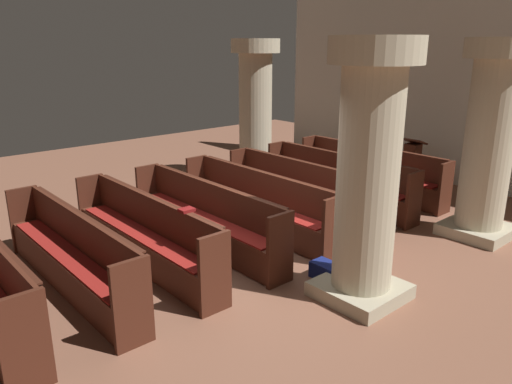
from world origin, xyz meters
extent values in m
plane|color=brown|center=(0.00, 0.00, 0.00)|extent=(19.20, 19.20, 0.00)
cube|color=silver|center=(0.00, 6.08, 2.25)|extent=(10.00, 0.16, 4.50)
cube|color=#4C2316|center=(-0.86, 3.98, 0.45)|extent=(3.29, 0.38, 0.05)
cube|color=#4C2316|center=(-0.86, 4.15, 0.73)|extent=(3.29, 0.04, 0.51)
cube|color=#411E13|center=(-0.86, 4.20, 0.97)|extent=(3.16, 0.06, 0.02)
cube|color=#442014|center=(-2.53, 3.98, 0.49)|extent=(0.06, 0.44, 0.98)
cube|color=#442014|center=(0.82, 3.98, 0.49)|extent=(0.06, 0.44, 0.98)
cube|color=#482115|center=(-0.86, 3.81, 0.22)|extent=(3.29, 0.03, 0.40)
cube|color=maroon|center=(-0.86, 3.96, 0.48)|extent=(3.03, 0.32, 0.03)
cube|color=#4C2316|center=(-0.86, 2.94, 0.45)|extent=(3.29, 0.38, 0.05)
cube|color=#4C2316|center=(-0.86, 3.11, 0.73)|extent=(3.29, 0.04, 0.51)
cube|color=#411E13|center=(-0.86, 3.16, 0.97)|extent=(3.16, 0.06, 0.02)
cube|color=#442014|center=(-2.53, 2.94, 0.49)|extent=(0.06, 0.44, 0.98)
cube|color=#442014|center=(0.82, 2.94, 0.49)|extent=(0.06, 0.44, 0.98)
cube|color=#482115|center=(-0.86, 2.77, 0.22)|extent=(3.29, 0.03, 0.40)
cube|color=maroon|center=(-0.86, 2.92, 0.48)|extent=(3.03, 0.32, 0.03)
cube|color=#4C2316|center=(-0.86, 1.90, 0.45)|extent=(3.29, 0.38, 0.05)
cube|color=#4C2316|center=(-0.86, 2.07, 0.73)|extent=(3.29, 0.04, 0.51)
cube|color=#411E13|center=(-0.86, 2.11, 0.97)|extent=(3.16, 0.06, 0.02)
cube|color=#442014|center=(-2.53, 1.90, 0.49)|extent=(0.06, 0.44, 0.98)
cube|color=#442014|center=(0.82, 1.90, 0.49)|extent=(0.06, 0.44, 0.98)
cube|color=#482115|center=(-0.86, 1.72, 0.22)|extent=(3.29, 0.03, 0.40)
cube|color=maroon|center=(-0.86, 1.88, 0.48)|extent=(3.03, 0.32, 0.03)
cube|color=#4C2316|center=(-0.86, 0.86, 0.45)|extent=(3.29, 0.38, 0.05)
cube|color=#4C2316|center=(-0.86, 1.02, 0.73)|extent=(3.29, 0.04, 0.51)
cube|color=#411E13|center=(-0.86, 1.07, 0.97)|extent=(3.16, 0.06, 0.02)
cube|color=#442014|center=(-2.53, 0.86, 0.49)|extent=(0.06, 0.44, 0.98)
cube|color=#442014|center=(0.82, 0.86, 0.49)|extent=(0.06, 0.44, 0.98)
cube|color=#482115|center=(-0.86, 0.68, 0.22)|extent=(3.29, 0.03, 0.40)
cube|color=maroon|center=(-0.86, 0.84, 0.48)|extent=(3.03, 0.32, 0.03)
cube|color=#4C2316|center=(-0.86, -0.19, 0.45)|extent=(3.29, 0.38, 0.05)
cube|color=#4C2316|center=(-0.86, -0.02, 0.73)|extent=(3.29, 0.04, 0.51)
cube|color=#411E13|center=(-0.86, 0.03, 0.97)|extent=(3.16, 0.06, 0.02)
cube|color=#442014|center=(-2.53, -0.19, 0.49)|extent=(0.06, 0.44, 0.98)
cube|color=#442014|center=(0.82, -0.19, 0.49)|extent=(0.06, 0.44, 0.98)
cube|color=#482115|center=(-0.86, -0.36, 0.22)|extent=(3.29, 0.03, 0.40)
cube|color=maroon|center=(-0.86, -0.21, 0.48)|extent=(3.03, 0.32, 0.03)
cube|color=#4C2316|center=(-0.86, -1.23, 0.45)|extent=(3.29, 0.38, 0.05)
cube|color=#4C2316|center=(-0.86, -1.06, 0.73)|extent=(3.29, 0.04, 0.51)
cube|color=#411E13|center=(-0.86, -1.01, 0.97)|extent=(3.16, 0.06, 0.02)
cube|color=#442014|center=(-2.53, -1.23, 0.49)|extent=(0.06, 0.44, 0.98)
cube|color=#442014|center=(0.82, -1.23, 0.49)|extent=(0.06, 0.44, 0.98)
cube|color=#482115|center=(-0.86, -1.40, 0.22)|extent=(3.29, 0.03, 0.40)
cube|color=maroon|center=(-0.86, -1.25, 0.48)|extent=(3.03, 0.32, 0.03)
cube|color=#4C2316|center=(-0.86, -2.27, 0.45)|extent=(3.29, 0.38, 0.05)
cube|color=#4C2316|center=(-0.86, -2.10, 0.73)|extent=(3.29, 0.04, 0.51)
cube|color=#411E13|center=(-0.86, -2.05, 0.97)|extent=(3.16, 0.06, 0.02)
cube|color=#442014|center=(-2.53, -2.27, 0.49)|extent=(0.06, 0.44, 0.98)
cube|color=#442014|center=(0.82, -2.27, 0.49)|extent=(0.06, 0.44, 0.98)
cube|color=#482115|center=(-0.86, -2.44, 0.22)|extent=(3.29, 0.03, 0.40)
cube|color=maroon|center=(-0.86, -2.29, 0.48)|extent=(3.03, 0.32, 0.03)
cube|color=#442014|center=(0.82, -3.31, 0.49)|extent=(0.06, 0.44, 0.98)
cube|color=tan|center=(1.71, 3.45, 0.09)|extent=(1.00, 1.00, 0.18)
cylinder|color=#BCB293|center=(1.71, 3.45, 1.50)|extent=(0.74, 0.74, 2.63)
cylinder|color=beige|center=(1.71, 3.45, 2.96)|extent=(1.07, 1.07, 0.30)
cube|color=tan|center=(-3.37, 3.07, 0.09)|extent=(1.00, 1.00, 0.18)
cylinder|color=#BCB293|center=(-3.37, 3.07, 1.50)|extent=(0.74, 0.74, 2.63)
cylinder|color=beige|center=(-3.37, 3.07, 2.96)|extent=(1.07, 1.07, 0.30)
cube|color=tan|center=(1.71, 0.34, 0.09)|extent=(0.97, 0.97, 0.18)
cylinder|color=#BCB293|center=(1.71, 0.34, 1.50)|extent=(0.72, 0.72, 2.63)
cylinder|color=beige|center=(1.71, 0.34, 2.96)|extent=(1.05, 1.05, 0.30)
cube|color=#411E13|center=(-0.59, 5.14, 0.03)|extent=(0.45, 0.45, 0.06)
cube|color=#4C2316|center=(-0.59, 5.14, 0.47)|extent=(0.28, 0.28, 0.95)
cube|color=#502518|center=(-0.59, 5.14, 1.01)|extent=(0.48, 0.35, 0.15)
cube|color=maroon|center=(-0.04, -1.02, 1.00)|extent=(0.15, 0.19, 0.04)
cube|color=navy|center=(1.12, 0.40, 0.11)|extent=(0.43, 0.27, 0.22)
cube|color=maroon|center=(0.97, 1.41, 0.14)|extent=(0.38, 0.28, 0.27)
camera|label=1|loc=(4.99, -4.26, 3.05)|focal=34.61mm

